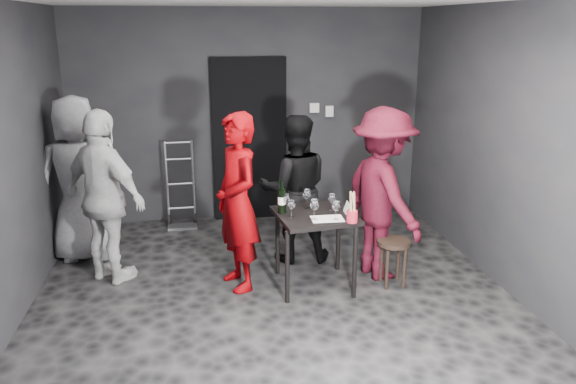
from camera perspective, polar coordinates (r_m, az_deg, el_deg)
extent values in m
cube|color=black|center=(5.35, -1.24, -11.07)|extent=(4.50, 5.00, 0.02)
cube|color=black|center=(7.31, -4.01, 7.68)|extent=(4.50, 0.04, 2.70)
cube|color=black|center=(2.55, 6.40, -10.09)|extent=(4.50, 0.04, 2.70)
cube|color=black|center=(5.63, 22.06, 3.74)|extent=(0.04, 5.00, 2.70)
cube|color=black|center=(7.30, -3.92, 5.28)|extent=(0.95, 0.10, 2.10)
cube|color=#B7B7B2|center=(7.37, 2.68, 8.56)|extent=(0.12, 0.06, 0.12)
cube|color=#B7B7B2|center=(7.42, 4.20, 8.20)|extent=(0.10, 0.06, 0.14)
cylinder|color=#B2B2B7|center=(7.24, -12.18, 0.77)|extent=(0.03, 0.03, 1.10)
cylinder|color=#B2B2B7|center=(7.23, -9.57, 0.89)|extent=(0.03, 0.03, 1.10)
cube|color=#B2B2B7|center=(7.29, -10.67, -3.46)|extent=(0.37, 0.20, 0.03)
cylinder|color=black|center=(7.41, -11.95, -2.67)|extent=(0.04, 0.16, 0.16)
cylinder|color=black|center=(7.40, -9.40, -2.56)|extent=(0.04, 0.16, 0.16)
cube|color=black|center=(5.40, 2.75, -2.40)|extent=(0.72, 0.72, 0.04)
cylinder|color=black|center=(5.19, -0.08, -7.65)|extent=(0.04, 0.04, 0.71)
cylinder|color=black|center=(5.32, 6.80, -7.15)|extent=(0.04, 0.04, 0.71)
cylinder|color=black|center=(5.77, -1.08, -5.06)|extent=(0.04, 0.04, 0.71)
cylinder|color=black|center=(5.89, 5.13, -4.67)|extent=(0.04, 0.04, 0.71)
cylinder|color=black|center=(5.59, 10.71, -5.05)|extent=(0.33, 0.33, 0.04)
cylinder|color=black|center=(5.79, 11.12, -6.92)|extent=(0.04, 0.04, 0.41)
cylinder|color=black|center=(5.73, 9.45, -7.07)|extent=(0.04, 0.04, 0.41)
cylinder|color=black|center=(5.58, 10.02, -7.78)|extent=(0.04, 0.04, 0.41)
cylinder|color=black|center=(5.64, 11.73, -7.62)|extent=(0.04, 0.04, 0.41)
imported|color=#7D0004|center=(5.32, -5.21, 0.25)|extent=(0.68, 0.84, 1.98)
imported|color=black|center=(5.98, 0.67, 0.79)|extent=(0.86, 0.50, 1.71)
imported|color=#410A17|center=(5.62, 9.66, 1.09)|extent=(0.93, 1.41, 2.01)
imported|color=silver|center=(5.71, -18.19, 0.74)|extent=(1.26, 1.20, 2.01)
imported|color=gray|center=(6.34, -20.59, 2.76)|extent=(1.08, 0.62, 2.16)
cube|color=white|center=(5.25, 4.01, -2.73)|extent=(0.30, 0.21, 0.00)
cylinder|color=black|center=(5.37, -0.63, -0.96)|extent=(0.08, 0.08, 0.23)
cylinder|color=black|center=(5.32, -0.64, 0.71)|extent=(0.03, 0.03, 0.09)
cylinder|color=white|center=(5.37, -0.63, -0.85)|extent=(0.08, 0.08, 0.07)
cylinder|color=red|center=(5.17, 6.52, -2.48)|extent=(0.10, 0.10, 0.11)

